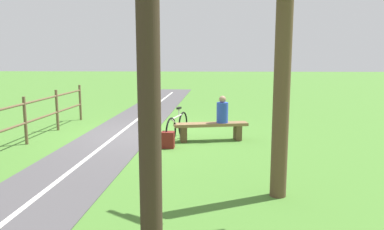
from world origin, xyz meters
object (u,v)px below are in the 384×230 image
person_seated (222,111)px  bicycle (177,127)px  bench (211,128)px  tree_far_left (282,81)px  backpack (168,140)px  tree_near_bench (146,27)px

person_seated → bicycle: person_seated is taller
bench → tree_far_left: size_ratio=0.46×
bench → person_seated: bearing=-180.0°
bench → backpack: 1.37m
bicycle → tree_near_bench: 6.73m
tree_far_left → tree_near_bench: size_ratio=0.83×
bicycle → tree_near_bench: bearing=16.7°
bench → person_seated: (-0.31, -0.06, 0.46)m
person_seated → tree_far_left: 4.27m
bicycle → backpack: size_ratio=4.05×
person_seated → backpack: bearing=22.2°
bench → tree_far_left: bearing=94.0°
person_seated → tree_far_left: (-0.75, 4.05, 1.10)m
bicycle → backpack: 0.83m
bicycle → tree_far_left: 4.66m
person_seated → tree_far_left: bearing=89.6°
person_seated → tree_near_bench: 6.77m
bench → tree_far_left: (-1.05, 4.00, 1.56)m
backpack → tree_far_left: size_ratio=0.09×
backpack → tree_near_bench: bearing=94.1°
bench → tree_near_bench: (0.67, 6.40, 2.21)m
bench → tree_far_left: tree_far_left is taller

